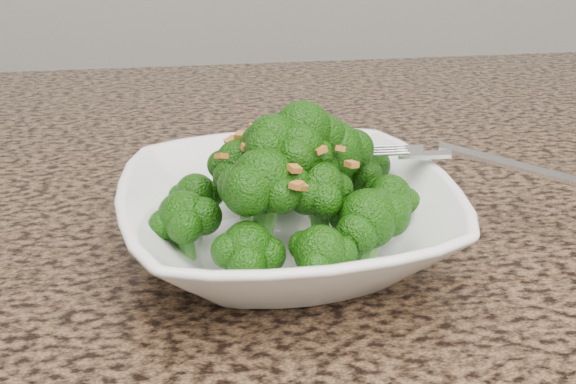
{
  "coord_description": "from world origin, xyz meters",
  "views": [
    {
      "loc": [
        -0.07,
        -0.16,
        1.15
      ],
      "look_at": [
        -0.01,
        0.28,
        0.95
      ],
      "focal_mm": 45.0,
      "sensor_mm": 36.0,
      "label": 1
    }
  ],
  "objects": [
    {
      "name": "granite_counter",
      "position": [
        0.0,
        0.3,
        0.89
      ],
      "size": [
        1.64,
        1.04,
        0.03
      ],
      "primitive_type": "cube",
      "color": "brown",
      "rests_on": "cabinet"
    },
    {
      "name": "bowl",
      "position": [
        -0.01,
        0.28,
        0.93
      ],
      "size": [
        0.24,
        0.24,
        0.06
      ],
      "primitive_type": "imported",
      "rotation": [
        0.0,
        0.0,
        0.07
      ],
      "color": "white",
      "rests_on": "granite_counter"
    },
    {
      "name": "broccoli_pile",
      "position": [
        -0.01,
        0.28,
        0.99
      ],
      "size": [
        0.2,
        0.2,
        0.07
      ],
      "primitive_type": null,
      "color": "#185009",
      "rests_on": "bowl"
    },
    {
      "name": "garlic_topping",
      "position": [
        -0.01,
        0.28,
        1.03
      ],
      "size": [
        0.12,
        0.12,
        0.01
      ],
      "primitive_type": null,
      "color": "#BE762E",
      "rests_on": "broccoli_pile"
    },
    {
      "name": "fork",
      "position": [
        0.11,
        0.3,
        0.96
      ],
      "size": [
        0.18,
        0.08,
        0.01
      ],
      "primitive_type": null,
      "rotation": [
        0.0,
        0.0,
        -0.31
      ],
      "color": "silver",
      "rests_on": "bowl"
    }
  ]
}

